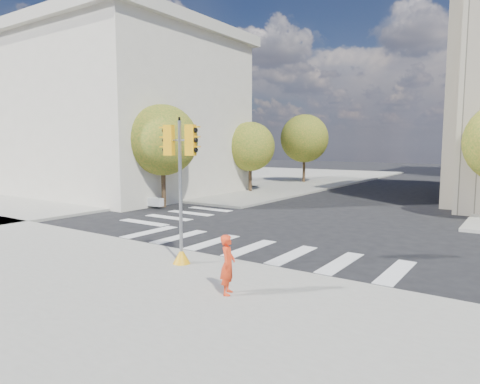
% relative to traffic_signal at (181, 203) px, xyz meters
% --- Properties ---
extents(ground, '(160.00, 160.00, 0.00)m').
position_rel_traffic_signal_xyz_m(ground, '(0.50, 5.40, -2.12)').
color(ground, black).
rests_on(ground, ground).
extents(sidewalk_near, '(30.00, 14.00, 0.15)m').
position_rel_traffic_signal_xyz_m(sidewalk_near, '(0.50, -5.60, -2.04)').
color(sidewalk_near, gray).
rests_on(sidewalk_near, ground).
extents(sidewalk_far_left, '(28.00, 40.00, 0.15)m').
position_rel_traffic_signal_xyz_m(sidewalk_far_left, '(-19.50, 31.40, -2.04)').
color(sidewalk_far_left, gray).
rests_on(sidewalk_far_left, ground).
extents(classical_building, '(19.00, 15.00, 12.70)m').
position_rel_traffic_signal_xyz_m(classical_building, '(-19.50, 13.40, 4.33)').
color(classical_building, beige).
rests_on(classical_building, ground).
extents(tree_lw_near, '(4.40, 4.40, 6.41)m').
position_rel_traffic_signal_xyz_m(tree_lw_near, '(-10.00, 9.40, 2.09)').
color(tree_lw_near, '#382616').
rests_on(tree_lw_near, ground).
extents(tree_lw_mid, '(4.00, 4.00, 5.77)m').
position_rel_traffic_signal_xyz_m(tree_lw_mid, '(-10.00, 19.40, 1.65)').
color(tree_lw_mid, '#382616').
rests_on(tree_lw_mid, ground).
extents(tree_lw_far, '(4.80, 4.80, 6.95)m').
position_rel_traffic_signal_xyz_m(tree_lw_far, '(-10.00, 29.40, 2.42)').
color(tree_lw_far, '#382616').
rests_on(tree_lw_far, ground).
extents(traffic_signal, '(1.08, 0.56, 4.63)m').
position_rel_traffic_signal_xyz_m(traffic_signal, '(0.00, 0.00, 0.00)').
color(traffic_signal, orange).
rests_on(traffic_signal, sidewalk_near).
extents(photographer, '(0.57, 0.66, 1.53)m').
position_rel_traffic_signal_xyz_m(photographer, '(2.87, -1.44, -1.20)').
color(photographer, red).
rests_on(photographer, sidewalk_near).
extents(planter_wall, '(6.01, 0.60, 0.50)m').
position_rel_traffic_signal_xyz_m(planter_wall, '(-12.50, 8.60, -1.72)').
color(planter_wall, silver).
rests_on(planter_wall, sidewalk_left_near).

